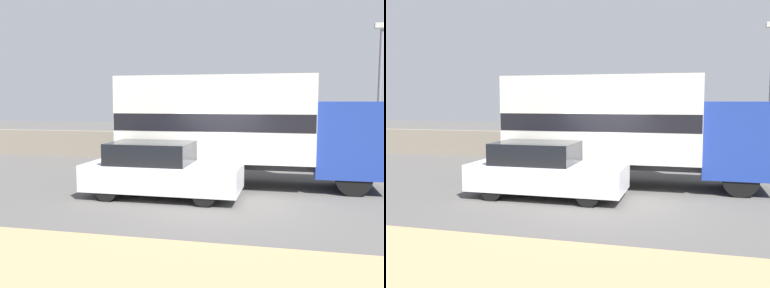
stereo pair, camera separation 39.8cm
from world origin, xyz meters
TOP-DOWN VIEW (x-y plane):
  - ground_plane at (0.00, 0.00)m, footprint 80.00×80.00m
  - stone_wall_backdrop at (0.00, 7.94)m, footprint 60.00×0.35m
  - box_truck at (0.41, 2.47)m, footprint 8.41×2.60m
  - car_hatchback at (-1.54, 0.13)m, footprint 4.44×1.88m

SIDE VIEW (x-z plane):
  - ground_plane at x=0.00m, z-range 0.00..0.00m
  - stone_wall_backdrop at x=0.00m, z-range 0.00..1.28m
  - car_hatchback at x=-1.54m, z-range -0.01..1.57m
  - box_truck at x=0.41m, z-range 0.23..3.78m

